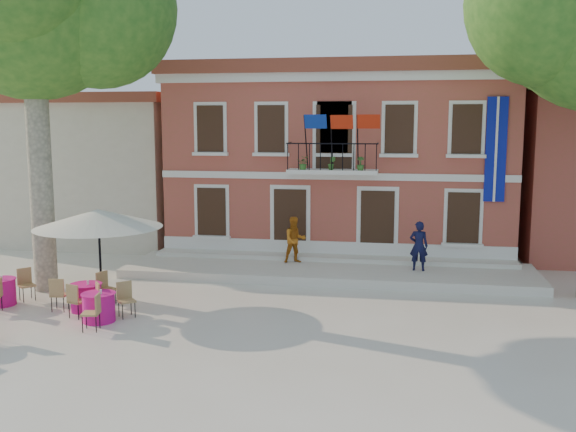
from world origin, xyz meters
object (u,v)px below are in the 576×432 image
Objects in this scene: cafe_table_0 at (0,290)px; patio_umbrella at (98,219)px; pedestrian_navy at (419,246)px; cafe_table_3 at (86,296)px; cafe_table_1 at (99,306)px; pedestrian_orange at (295,240)px.

patio_umbrella is at bearing 18.35° from cafe_table_0.
pedestrian_navy is 0.90× the size of cafe_table_3.
pedestrian_orange is at bearing 58.07° from cafe_table_1.
pedestrian_navy is 4.31m from pedestrian_orange.
cafe_table_3 is (-0.80, 0.86, 0.00)m from cafe_table_1.
cafe_table_3 is at bearing -88.20° from patio_umbrella.
pedestrian_navy is at bearing 36.26° from cafe_table_1.
cafe_table_3 is at bearing -153.92° from pedestrian_orange.
pedestrian_orange is 7.91m from cafe_table_1.
pedestrian_navy is 1.02× the size of pedestrian_orange.
patio_umbrella reaches higher than cafe_table_3.
pedestrian_navy reaches higher than cafe_table_1.
pedestrian_navy is 13.07m from cafe_table_0.
pedestrian_orange reaches higher than cafe_table_3.
cafe_table_0 is 2.72m from cafe_table_3.
pedestrian_orange is (5.00, 4.82, -1.34)m from patio_umbrella.
cafe_table_0 and cafe_table_1 have the same top height.
cafe_table_3 is (-9.25, -5.34, -0.71)m from pedestrian_navy.
pedestrian_orange reaches higher than cafe_table_1.
pedestrian_navy is at bearing 29.98° from cafe_table_3.
pedestrian_orange is 7.69m from cafe_table_3.
cafe_table_0 is 3.65m from cafe_table_1.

